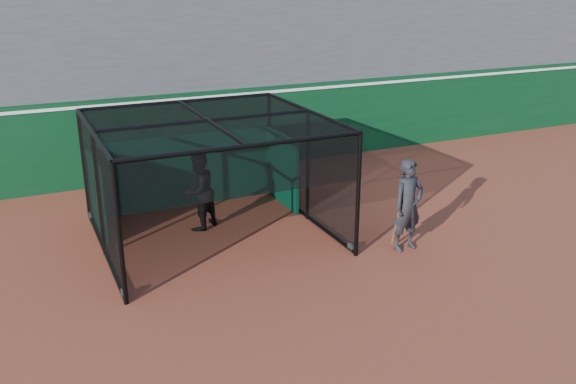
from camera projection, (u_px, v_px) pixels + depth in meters
name	position (u px, v px, depth m)	size (l,w,h in m)	color
ground	(280.00, 304.00, 11.29)	(120.00, 120.00, 0.00)	brown
outfield_wall	(163.00, 135.00, 18.13)	(50.00, 0.50, 2.50)	#093418
grandstand	(129.00, 17.00, 20.29)	(50.00, 7.85, 8.95)	#4C4C4F
batting_cage	(211.00, 180.00, 13.85)	(5.03, 4.80, 2.74)	black
batter	(199.00, 191.00, 14.39)	(0.92, 0.72, 1.90)	black
on_deck_player	(408.00, 205.00, 13.26)	(0.80, 0.57, 2.06)	black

